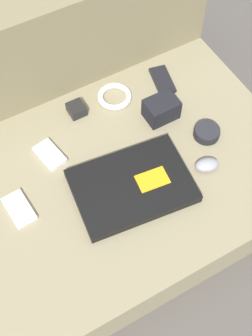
% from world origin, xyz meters
% --- Properties ---
extents(ground_plane, '(8.00, 8.00, 0.00)m').
position_xyz_m(ground_plane, '(0.00, 0.00, 0.00)').
color(ground_plane, '#4C4742').
extents(couch_seat, '(1.02, 0.71, 0.16)m').
position_xyz_m(couch_seat, '(0.00, 0.00, 0.08)').
color(couch_seat, '#847A5B').
rests_on(couch_seat, ground_plane).
extents(couch_backrest, '(1.02, 0.20, 0.49)m').
position_xyz_m(couch_backrest, '(0.00, 0.46, 0.25)').
color(couch_backrest, '#756B4C').
rests_on(couch_backrest, ground_plane).
extents(laptop, '(0.36, 0.27, 0.03)m').
position_xyz_m(laptop, '(-0.01, -0.06, 0.17)').
color(laptop, black).
rests_on(laptop, couch_seat).
extents(computer_mouse, '(0.08, 0.06, 0.03)m').
position_xyz_m(computer_mouse, '(0.21, -0.11, 0.17)').
color(computer_mouse, gray).
rests_on(computer_mouse, couch_seat).
extents(speaker_puck, '(0.08, 0.08, 0.03)m').
position_xyz_m(speaker_puck, '(0.28, -0.01, 0.17)').
color(speaker_puck, black).
rests_on(speaker_puck, couch_seat).
extents(phone_silver, '(0.08, 0.13, 0.01)m').
position_xyz_m(phone_silver, '(0.28, 0.25, 0.16)').
color(phone_silver, black).
rests_on(phone_silver, couch_seat).
extents(phone_black, '(0.08, 0.11, 0.01)m').
position_xyz_m(phone_black, '(-0.17, 0.16, 0.16)').
color(phone_black, silver).
rests_on(phone_black, couch_seat).
extents(phone_small, '(0.07, 0.11, 0.01)m').
position_xyz_m(phone_small, '(-0.32, 0.04, 0.16)').
color(phone_small, silver).
rests_on(phone_small, couch_seat).
extents(camera_pouch, '(0.10, 0.08, 0.07)m').
position_xyz_m(camera_pouch, '(0.20, 0.13, 0.19)').
color(camera_pouch, black).
rests_on(camera_pouch, couch_seat).
extents(charger_brick, '(0.05, 0.06, 0.03)m').
position_xyz_m(charger_brick, '(-0.03, 0.27, 0.17)').
color(charger_brick, black).
rests_on(charger_brick, couch_seat).
extents(cable_coil, '(0.11, 0.11, 0.02)m').
position_xyz_m(cable_coil, '(0.11, 0.26, 0.17)').
color(cable_coil, white).
rests_on(cable_coil, couch_seat).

